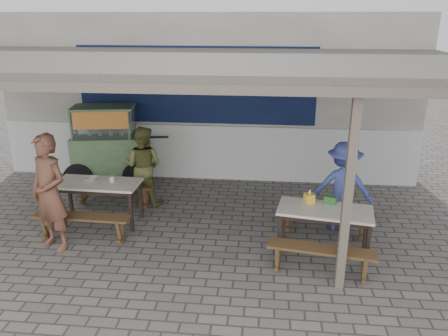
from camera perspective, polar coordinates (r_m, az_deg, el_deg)
ground at (r=7.11m, az=-5.71°, el=-9.81°), size 60.00×60.00×0.00m
back_wall at (r=9.88m, az=-1.95°, el=9.35°), size 9.00×1.28×3.50m
warung_roof at (r=7.11m, az=-4.88°, el=13.38°), size 9.00×4.21×2.81m
table_left at (r=7.79m, az=-16.18°, el=-2.35°), size 1.47×0.69×0.75m
bench_left_street at (r=7.36m, az=-17.98°, el=-6.67°), size 1.55×0.32×0.45m
bench_left_wall at (r=8.48m, az=-14.22°, el=-2.75°), size 1.55×0.32×0.45m
table_right at (r=6.66m, az=13.04°, el=-5.88°), size 1.46×0.86×0.75m
bench_right_street at (r=6.26m, az=12.53°, el=-11.04°), size 1.50×0.51×0.45m
bench_right_wall at (r=7.37m, az=13.07°, el=-6.15°), size 1.50×0.51×0.45m
vendor_cart at (r=9.41m, az=-14.94°, el=3.17°), size 2.05×1.07×1.70m
patron_street_side at (r=7.09m, az=-21.83°, el=-3.05°), size 0.79×0.68×1.83m
patron_wall_side at (r=8.35m, az=-10.48°, el=0.28°), size 0.83×0.70×1.53m
patron_right_table at (r=7.50m, az=15.22°, el=-2.33°), size 1.05×0.68×1.53m
tissue_box at (r=6.79m, az=11.08°, el=-3.85°), size 0.17×0.17×0.14m
donation_box at (r=6.81m, az=13.73°, el=-4.05°), size 0.21×0.17×0.12m
condiment_jar at (r=7.71m, az=-14.41°, el=-1.39°), size 0.08×0.08×0.09m
condiment_bowl at (r=7.88m, az=-17.01°, el=-1.34°), size 0.23×0.23×0.05m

